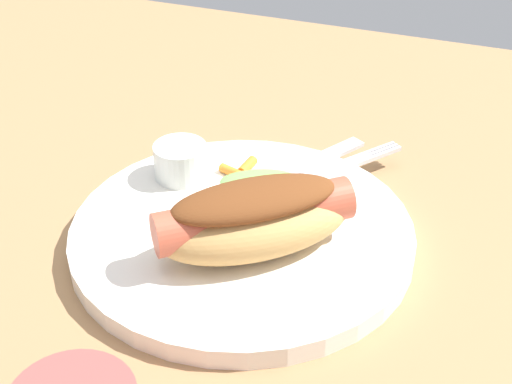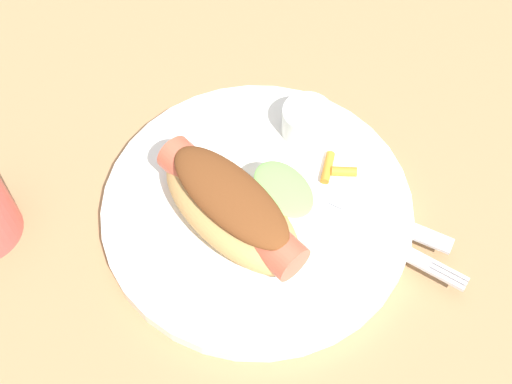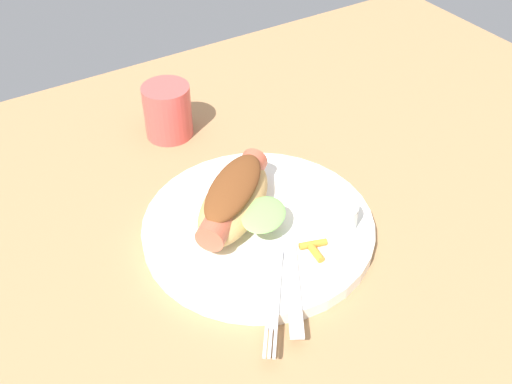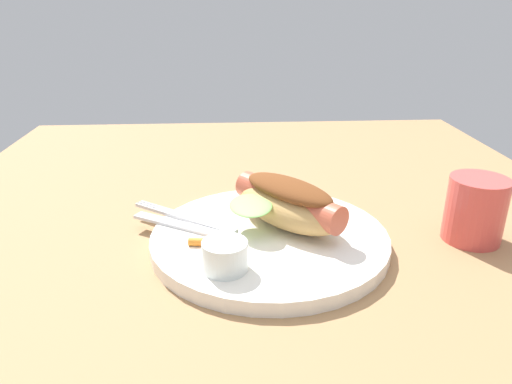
{
  "view_description": "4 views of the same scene",
  "coord_description": "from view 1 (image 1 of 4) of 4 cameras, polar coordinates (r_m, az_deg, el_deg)",
  "views": [
    {
      "loc": [
        20.62,
        -45.08,
        37.17
      ],
      "look_at": [
        4.65,
        -1.78,
        6.0
      ],
      "focal_mm": 54.43,
      "sensor_mm": 36.0,
      "label": 1
    },
    {
      "loc": [
        32.28,
        -2.68,
        49.98
      ],
      "look_at": [
        4.93,
        -0.78,
        6.48
      ],
      "focal_mm": 46.73,
      "sensor_mm": 36.0,
      "label": 2
    },
    {
      "loc": [
        29.48,
        41.79,
        48.89
      ],
      "look_at": [
        2.13,
        -2.52,
        4.32
      ],
      "focal_mm": 42.27,
      "sensor_mm": 36.0,
      "label": 3
    },
    {
      "loc": [
        -44.31,
        3.87,
        26.13
      ],
      "look_at": [
        3.99,
        0.92,
        6.19
      ],
      "focal_mm": 33.38,
      "sensor_mm": 36.0,
      "label": 4
    }
  ],
  "objects": [
    {
      "name": "sauce_ramekin",
      "position": [
        0.65,
        -5.57,
        2.27
      ],
      "size": [
        4.44,
        4.44,
        2.96
      ],
      "primitive_type": "cylinder",
      "color": "white",
      "rests_on": "plate"
    },
    {
      "name": "plate",
      "position": [
        0.6,
        -1.03,
        -3.19
      ],
      "size": [
        26.53,
        26.53,
        1.6
      ],
      "primitive_type": "cylinder",
      "color": "white",
      "rests_on": "ground_plane"
    },
    {
      "name": "hot_dog",
      "position": [
        0.56,
        -0.12,
        -1.89
      ],
      "size": [
        15.25,
        14.73,
        5.5
      ],
      "rotation": [
        0.0,
        0.0,
        0.69
      ],
      "color": "tan",
      "rests_on": "plate"
    },
    {
      "name": "fork",
      "position": [
        0.66,
        5.28,
        1.51
      ],
      "size": [
        9.87,
        12.74,
        0.4
      ],
      "rotation": [
        0.0,
        0.0,
        0.93
      ],
      "color": "silver",
      "rests_on": "plate"
    },
    {
      "name": "carrot_garnish",
      "position": [
        0.66,
        -1.27,
        1.66
      ],
      "size": [
        3.18,
        3.33,
        0.85
      ],
      "color": "orange",
      "rests_on": "plate"
    },
    {
      "name": "ground_plane",
      "position": [
        0.62,
        -3.44,
        -3.57
      ],
      "size": [
        120.0,
        90.0,
        1.8
      ],
      "primitive_type": "cube",
      "color": "#9E754C"
    },
    {
      "name": "knife",
      "position": [
        0.67,
        3.48,
        1.87
      ],
      "size": [
        8.1,
        12.4,
        0.36
      ],
      "primitive_type": "cube",
      "rotation": [
        0.0,
        0.0,
        1.04
      ],
      "color": "silver",
      "rests_on": "plate"
    }
  ]
}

